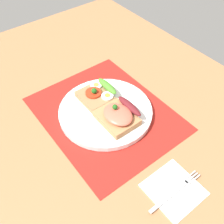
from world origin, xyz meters
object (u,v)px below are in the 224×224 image
at_px(plate, 105,111).
at_px(napkin, 174,189).
at_px(sandwich_salmon, 118,116).
at_px(fork, 177,190).
at_px(sandwich_egg_tomato, 97,94).

bearing_deg(plate, napkin, -3.25).
bearing_deg(sandwich_salmon, fork, -4.27).
height_order(plate, sandwich_egg_tomato, sandwich_egg_tomato).
distance_m(sandwich_salmon, napkin, 0.23).
relative_size(sandwich_egg_tomato, napkin, 0.83).
xyz_separation_m(sandwich_egg_tomato, fork, (0.34, -0.02, -0.03)).
relative_size(sandwich_salmon, fork, 0.70).
distance_m(napkin, fork, 0.01).
distance_m(sandwich_egg_tomato, sandwich_salmon, 0.10).
xyz_separation_m(plate, sandwich_egg_tomato, (-0.05, 0.01, 0.02)).
relative_size(sandwich_egg_tomato, sandwich_salmon, 0.89).
xyz_separation_m(sandwich_egg_tomato, sandwich_salmon, (0.10, -0.01, 0.00)).
relative_size(plate, napkin, 2.30).
bearing_deg(sandwich_salmon, sandwich_egg_tomato, 175.83).
height_order(sandwich_egg_tomato, napkin, sandwich_egg_tomato).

